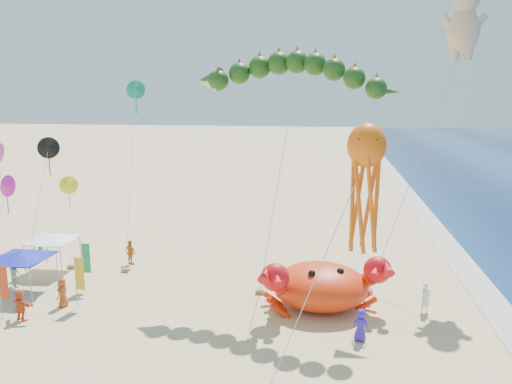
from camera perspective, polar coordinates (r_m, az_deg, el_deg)
ground at (r=29.18m, az=3.41°, el=-13.51°), size 320.00×320.00×0.00m
foam_strip at (r=30.71m, az=27.01°, el=-13.46°), size 320.00×320.00×0.00m
crab_inflatable at (r=29.22m, az=7.37°, el=-10.48°), size 7.45×6.12×3.27m
dragon_kite at (r=29.87m, az=4.01°, el=12.66°), size 11.84×4.39×14.26m
cherub_kite at (r=35.92m, az=22.67°, el=17.51°), size 6.87×5.93×18.80m
octopus_kite at (r=21.01m, az=12.33°, el=1.51°), size 4.82×3.41×11.04m
canopy_blue at (r=34.06m, az=-25.29°, el=-6.53°), size 3.46×3.46×2.71m
canopy_white at (r=37.30m, az=-22.29°, el=-4.80°), size 3.14×3.14×2.71m
feather_flags at (r=32.84m, az=-24.04°, el=-7.86°), size 9.45×4.61×3.20m
beachgoers at (r=32.64m, az=-16.54°, el=-9.58°), size 28.04×11.12×1.82m
small_kites at (r=35.10m, az=-22.22°, el=2.83°), size 10.04×10.87×13.12m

